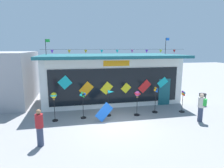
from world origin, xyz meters
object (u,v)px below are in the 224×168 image
at_px(kite_shop_building, 110,77).
at_px(trash_bin, 202,99).
at_px(person_near_camera, 40,127).
at_px(wind_spinner_far_right, 183,100).
at_px(wind_spinner_left, 83,101).
at_px(wind_spinner_center_left, 110,99).
at_px(wind_spinner_right, 156,97).
at_px(wind_spinner_far_left, 54,99).
at_px(display_kite_on_ground, 104,112).
at_px(wind_spinner_center_right, 137,98).
at_px(person_mid_plaza, 201,107).

relative_size(kite_shop_building, trash_bin, 12.17).
xyz_separation_m(kite_shop_building, person_near_camera, (-4.52, -7.06, -1.04)).
bearing_deg(wind_spinner_far_right, wind_spinner_left, 178.28).
xyz_separation_m(wind_spinner_center_left, wind_spinner_right, (3.06, -0.06, 0.00)).
bearing_deg(wind_spinner_far_left, display_kite_on_ground, -12.65).
bearing_deg(display_kite_on_ground, trash_bin, 12.57).
xyz_separation_m(wind_spinner_right, wind_spinner_far_right, (1.83, -0.29, -0.22)).
height_order(wind_spinner_center_right, trash_bin, wind_spinner_center_right).
distance_m(kite_shop_building, display_kite_on_ground, 5.14).
bearing_deg(kite_shop_building, trash_bin, -24.99).
bearing_deg(kite_shop_building, display_kite_on_ground, -105.01).
bearing_deg(trash_bin, wind_spinner_center_left, -173.31).
xyz_separation_m(wind_spinner_center_left, person_mid_plaza, (5.01, -2.07, -0.19)).
xyz_separation_m(wind_spinner_left, wind_spinner_center_right, (3.40, -0.16, 0.05)).
height_order(wind_spinner_right, display_kite_on_ground, wind_spinner_right).
height_order(kite_shop_building, trash_bin, kite_shop_building).
xyz_separation_m(wind_spinner_left, wind_spinner_far_right, (6.59, -0.20, -0.26)).
bearing_deg(wind_spinner_far_left, wind_spinner_center_right, -0.67).
height_order(wind_spinner_center_right, wind_spinner_far_right, wind_spinner_center_right).
xyz_separation_m(wind_spinner_center_left, wind_spinner_center_right, (1.70, -0.31, 0.09)).
height_order(wind_spinner_far_left, wind_spinner_right, wind_spinner_right).
relative_size(wind_spinner_left, person_mid_plaza, 1.02).
distance_m(wind_spinner_far_right, person_mid_plaza, 1.72).
distance_m(wind_spinner_left, wind_spinner_right, 4.76).
bearing_deg(wind_spinner_center_right, wind_spinner_right, 10.20).
relative_size(wind_spinner_right, trash_bin, 2.01).
distance_m(kite_shop_building, wind_spinner_far_right, 6.02).
distance_m(wind_spinner_left, wind_spinner_center_left, 1.71).
bearing_deg(wind_spinner_right, trash_bin, 12.25).
bearing_deg(display_kite_on_ground, wind_spinner_far_left, 167.35).
xyz_separation_m(wind_spinner_center_left, display_kite_on_ground, (-0.53, -0.89, -0.51)).
relative_size(wind_spinner_center_right, trash_bin, 1.81).
bearing_deg(wind_spinner_right, person_near_camera, -155.63).
bearing_deg(wind_spinner_far_left, wind_spinner_right, 1.66).
distance_m(kite_shop_building, person_mid_plaza, 7.40).
height_order(wind_spinner_right, wind_spinner_far_right, wind_spinner_right).
relative_size(wind_spinner_center_left, wind_spinner_right, 0.95).
bearing_deg(person_near_camera, trash_bin, -8.47).
bearing_deg(wind_spinner_left, person_mid_plaza, -15.93).
height_order(kite_shop_building, display_kite_on_ground, kite_shop_building).
distance_m(wind_spinner_left, display_kite_on_ground, 1.49).
xyz_separation_m(wind_spinner_right, person_mid_plaza, (1.95, -2.00, -0.19)).
relative_size(wind_spinner_far_right, person_near_camera, 0.88).
xyz_separation_m(wind_spinner_far_left, wind_spinner_left, (1.67, 0.10, -0.24)).
relative_size(wind_spinner_center_right, display_kite_on_ground, 1.52).
height_order(wind_spinner_far_left, trash_bin, wind_spinner_far_left).
bearing_deg(display_kite_on_ground, wind_spinner_far_right, 5.67).
distance_m(wind_spinner_center_right, person_mid_plaza, 3.76).
bearing_deg(wind_spinner_right, wind_spinner_far_right, -8.93).
distance_m(wind_spinner_center_left, trash_bin, 7.37).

